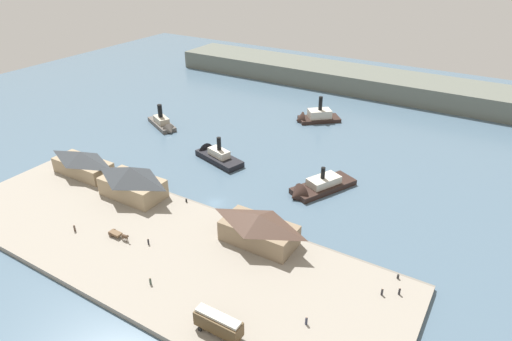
# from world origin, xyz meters

# --- Properties ---
(ground_plane) EXTENTS (320.00, 320.00, 0.00)m
(ground_plane) POSITION_xyz_m (0.00, 0.00, 0.00)
(ground_plane) COLOR slate
(quay_promenade) EXTENTS (110.00, 36.00, 1.20)m
(quay_promenade) POSITION_xyz_m (0.00, -22.00, 0.60)
(quay_promenade) COLOR gray
(quay_promenade) RESTS_ON ground
(seawall_edge) EXTENTS (110.00, 0.80, 1.00)m
(seawall_edge) POSITION_xyz_m (0.00, -3.60, 0.50)
(seawall_edge) COLOR slate
(seawall_edge) RESTS_ON ground
(ferry_shed_customs_shed) EXTENTS (17.77, 7.58, 6.94)m
(ferry_shed_customs_shed) POSITION_xyz_m (-39.39, -8.26, 4.73)
(ferry_shed_customs_shed) COLOR #998466
(ferry_shed_customs_shed) RESTS_ON quay_promenade
(ferry_shed_west_terminal) EXTENTS (16.58, 9.24, 8.34)m
(ferry_shed_west_terminal) POSITION_xyz_m (-18.95, -9.48, 5.44)
(ferry_shed_west_terminal) COLOR #998466
(ferry_shed_west_terminal) RESTS_ON quay_promenade
(ferry_shed_east_terminal) EXTENTS (16.66, 8.68, 7.08)m
(ferry_shed_east_terminal) POSITION_xyz_m (18.76, -9.34, 4.80)
(ferry_shed_east_terminal) COLOR #847056
(ferry_shed_east_terminal) RESTS_ON quay_promenade
(street_tram) EXTENTS (8.62, 2.83, 4.18)m
(street_tram) POSITION_xyz_m (25.93, -34.52, 3.65)
(street_tram) COLOR #4C381E
(street_tram) RESTS_ON quay_promenade
(horse_cart) EXTENTS (5.85, 1.57, 1.87)m
(horse_cart) POSITION_xyz_m (-8.66, -24.37, 2.12)
(horse_cart) COLOR brown
(horse_cart) RESTS_ON quay_promenade
(pedestrian_near_cart) EXTENTS (0.38, 0.38, 1.55)m
(pedestrian_near_cart) POSITION_xyz_m (-1.40, -22.68, 1.90)
(pedestrian_near_cart) COLOR #232328
(pedestrian_near_cart) RESTS_ON quay_promenade
(pedestrian_walking_east) EXTENTS (0.40, 0.40, 1.60)m
(pedestrian_walking_east) POSITION_xyz_m (49.56, -9.40, 1.93)
(pedestrian_walking_east) COLOR #232328
(pedestrian_walking_east) RESTS_ON quay_promenade
(pedestrian_standing_center) EXTENTS (0.40, 0.40, 1.61)m
(pedestrian_standing_center) POSITION_xyz_m (46.82, -11.25, 1.93)
(pedestrian_standing_center) COLOR #232328
(pedestrian_standing_center) RESTS_ON quay_promenade
(pedestrian_walking_west) EXTENTS (0.43, 0.43, 1.75)m
(pedestrian_walking_west) POSITION_xyz_m (37.75, -25.02, 2.00)
(pedestrian_walking_west) COLOR #33384C
(pedestrian_walking_west) RESTS_ON quay_promenade
(pedestrian_near_east_shed) EXTENTS (0.43, 0.43, 1.75)m
(pedestrian_near_east_shed) POSITION_xyz_m (-19.11, -27.82, 2.00)
(pedestrian_near_east_shed) COLOR #4C3D33
(pedestrian_near_east_shed) RESTS_ON quay_promenade
(pedestrian_near_west_shed) EXTENTS (0.41, 0.41, 1.67)m
(pedestrian_near_west_shed) POSITION_xyz_m (7.73, -31.72, 1.96)
(pedestrian_near_west_shed) COLOR #3D4C42
(pedestrian_near_west_shed) RESTS_ON quay_promenade
(mooring_post_east) EXTENTS (0.44, 0.44, 0.90)m
(mooring_post_east) POSITION_xyz_m (-5.32, -4.93, 1.65)
(mooring_post_east) COLOR black
(mooring_post_east) RESTS_ON quay_promenade
(mooring_post_center_west) EXTENTS (0.44, 0.44, 0.90)m
(mooring_post_center_west) POSITION_xyz_m (48.17, -5.19, 1.65)
(mooring_post_center_west) COLOR black
(mooring_post_center_west) RESTS_ON quay_promenade
(ferry_departing_north) EXTENTS (14.41, 20.78, 9.01)m
(ferry_departing_north) POSITION_xyz_m (19.67, 18.42, 1.17)
(ferry_departing_north) COLOR black
(ferry_departing_north) RESTS_ON ground
(ferry_moored_west) EXTENTS (16.97, 11.64, 9.51)m
(ferry_moored_west) POSITION_xyz_m (-44.98, 30.89, 1.36)
(ferry_moored_west) COLOR #514C47
(ferry_moored_west) RESTS_ON ground
(ferry_approaching_east) EXTENTS (18.83, 10.47, 9.73)m
(ferry_approaching_east) POSITION_xyz_m (-15.01, 20.48, 1.29)
(ferry_approaching_east) COLOR black
(ferry_approaching_east) RESTS_ON ground
(ferry_near_quay) EXTENTS (16.43, 15.53, 11.69)m
(ferry_near_quay) POSITION_xyz_m (-2.00, 64.52, 1.52)
(ferry_near_quay) COLOR black
(ferry_near_quay) RESTS_ON ground
(far_headland) EXTENTS (180.00, 24.00, 8.00)m
(far_headland) POSITION_xyz_m (0.00, 110.00, 4.00)
(far_headland) COLOR #60665B
(far_headland) RESTS_ON ground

